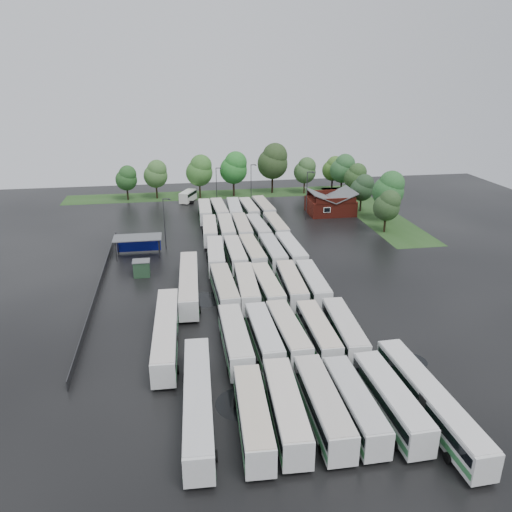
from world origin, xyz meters
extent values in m
plane|color=black|center=(0.00, 0.00, 0.00)|extent=(160.00, 160.00, 0.00)
cube|color=maroon|center=(24.00, 42.80, 1.70)|extent=(10.00, 8.00, 3.40)
cube|color=#4C4F51|center=(21.50, 42.80, 4.30)|extent=(5.07, 8.60, 2.19)
cube|color=#4C4F51|center=(26.50, 42.80, 4.30)|extent=(5.07, 8.60, 2.19)
cube|color=maroon|center=(24.00, 38.80, 3.90)|extent=(9.00, 0.20, 1.20)
cube|color=silver|center=(22.00, 38.75, 2.00)|extent=(1.60, 0.12, 1.20)
cylinder|color=#2D2D30|center=(-20.80, 20.00, 1.70)|extent=(0.16, 0.16, 3.40)
cylinder|color=#2D2D30|center=(-13.60, 20.00, 1.70)|extent=(0.16, 0.16, 3.40)
cylinder|color=#2D2D30|center=(-20.80, 23.20, 1.70)|extent=(0.16, 0.16, 3.40)
cylinder|color=#2D2D30|center=(-13.60, 23.20, 1.70)|extent=(0.16, 0.16, 3.40)
cube|color=#4C4F51|center=(-17.20, 21.60, 3.50)|extent=(8.20, 4.20, 0.15)
cube|color=navy|center=(-17.20, 23.50, 1.60)|extent=(7.60, 0.08, 2.60)
cube|color=#1E3B24|center=(-16.20, 12.60, 1.25)|extent=(2.50, 2.00, 2.50)
cube|color=#4C4F51|center=(-16.20, 12.60, 2.56)|extent=(2.70, 2.20, 0.12)
cube|color=#224318|center=(2.00, 64.80, 0.01)|extent=(80.00, 10.00, 0.01)
cube|color=#224318|center=(34.00, 42.80, 0.01)|extent=(10.00, 50.00, 0.01)
cube|color=#2D2D30|center=(-22.20, 8.00, 0.60)|extent=(0.10, 50.00, 1.20)
cube|color=silver|center=(-4.48, -26.08, 1.84)|extent=(3.05, 12.20, 2.77)
cube|color=black|center=(-4.48, -26.08, 2.40)|extent=(3.09, 11.72, 0.89)
cube|color=#3B8249|center=(-4.48, -26.08, 1.23)|extent=(3.09, 11.96, 0.61)
cube|color=beige|center=(-4.48, -26.08, 3.28)|extent=(2.93, 11.84, 0.12)
cylinder|color=black|center=(-4.48, -29.96, 0.45)|extent=(2.57, 0.97, 0.97)
cylinder|color=black|center=(-4.48, -22.21, 0.45)|extent=(2.57, 0.97, 0.97)
cube|color=silver|center=(-1.38, -25.65, 1.89)|extent=(3.18, 12.56, 2.85)
cube|color=black|center=(-1.38, -25.65, 2.46)|extent=(3.21, 12.06, 0.91)
cube|color=#368248|center=(-1.38, -25.65, 1.27)|extent=(3.22, 12.31, 0.63)
cube|color=beige|center=(-1.38, -25.65, 3.37)|extent=(3.05, 12.18, 0.12)
cylinder|color=black|center=(-1.38, -29.64, 0.47)|extent=(2.65, 1.00, 1.00)
cylinder|color=black|center=(-1.38, -21.67, 0.47)|extent=(2.65, 1.00, 1.00)
cube|color=silver|center=(2.06, -25.68, 1.91)|extent=(2.69, 12.57, 2.88)
cube|color=black|center=(2.06, -25.68, 2.48)|extent=(2.75, 12.07, 0.92)
cube|color=#387D4D|center=(2.06, -25.68, 1.28)|extent=(2.75, 12.32, 0.63)
cube|color=#B9B2A9|center=(2.06, -25.68, 3.40)|extent=(2.59, 12.19, 0.13)
cylinder|color=black|center=(2.06, -29.70, 0.47)|extent=(2.67, 1.00, 1.00)
cylinder|color=black|center=(2.06, -21.66, 0.47)|extent=(2.67, 1.00, 1.00)
cube|color=silver|center=(5.04, -25.87, 1.82)|extent=(2.60, 12.01, 2.75)
cube|color=black|center=(5.04, -25.87, 2.37)|extent=(2.66, 11.53, 0.88)
cube|color=#3B7E48|center=(5.04, -25.87, 1.22)|extent=(2.65, 11.77, 0.60)
cube|color=#B2B2B1|center=(5.04, -25.87, 3.25)|extent=(2.50, 11.65, 0.12)
cylinder|color=black|center=(5.04, -29.70, 0.45)|extent=(2.55, 0.96, 0.96)
cylinder|color=black|center=(5.04, -22.03, 0.45)|extent=(2.55, 0.96, 0.96)
cube|color=silver|center=(8.55, -26.00, 1.91)|extent=(3.01, 12.61, 2.87)
cube|color=black|center=(8.55, -26.00, 2.48)|extent=(3.06, 12.11, 0.92)
cube|color=#377849|center=(8.55, -26.00, 1.27)|extent=(3.06, 12.36, 0.63)
cube|color=silver|center=(8.55, -26.00, 3.39)|extent=(2.90, 12.23, 0.13)
cylinder|color=black|center=(8.55, -30.01, 0.47)|extent=(2.66, 1.00, 1.00)
cylinder|color=black|center=(8.55, -21.99, 0.47)|extent=(2.66, 1.00, 1.00)
cube|color=silver|center=(-4.44, -12.73, 1.91)|extent=(2.69, 12.56, 2.88)
cube|color=black|center=(-4.44, -12.73, 2.48)|extent=(2.75, 12.06, 0.92)
cube|color=#2D703E|center=(-4.44, -12.73, 1.28)|extent=(2.74, 12.31, 0.63)
cube|color=beige|center=(-4.44, -12.73, 3.40)|extent=(2.58, 12.19, 0.13)
cylinder|color=black|center=(-4.44, -16.75, 0.47)|extent=(2.67, 1.00, 1.00)
cylinder|color=black|center=(-4.44, -8.72, 0.47)|extent=(2.67, 1.00, 1.00)
cube|color=silver|center=(-1.04, -12.24, 1.83)|extent=(2.70, 12.06, 2.76)
cube|color=black|center=(-1.04, -12.24, 2.38)|extent=(2.75, 11.58, 0.88)
cube|color=#2C763C|center=(-1.04, -12.24, 1.22)|extent=(2.75, 11.82, 0.61)
cube|color=beige|center=(-1.04, -12.24, 3.26)|extent=(2.59, 11.70, 0.12)
cylinder|color=black|center=(-1.04, -16.09, 0.45)|extent=(2.55, 0.96, 0.96)
cylinder|color=black|center=(-1.04, -8.40, 0.45)|extent=(2.55, 0.96, 0.96)
cube|color=silver|center=(1.85, -12.13, 1.86)|extent=(3.03, 12.29, 2.80)
cube|color=black|center=(1.85, -12.13, 2.41)|extent=(3.07, 11.81, 0.89)
cube|color=#216F32|center=(1.85, -12.13, 1.24)|extent=(3.07, 12.05, 0.62)
cube|color=beige|center=(1.85, -12.13, 3.30)|extent=(2.92, 11.92, 0.12)
cylinder|color=black|center=(1.85, -16.03, 0.46)|extent=(2.59, 0.98, 0.98)
cylinder|color=black|center=(1.85, -8.23, 0.46)|extent=(2.59, 0.98, 0.98)
cube|color=silver|center=(5.38, -12.47, 1.81)|extent=(2.53, 11.89, 2.72)
cube|color=black|center=(5.38, -12.47, 2.35)|extent=(2.58, 11.41, 0.87)
cube|color=#1F7634|center=(5.38, -12.47, 1.21)|extent=(2.58, 11.65, 0.60)
cube|color=beige|center=(5.38, -12.47, 3.22)|extent=(2.43, 11.53, 0.12)
cylinder|color=black|center=(5.38, -16.28, 0.45)|extent=(2.52, 0.95, 0.95)
cylinder|color=black|center=(5.38, -8.67, 0.45)|extent=(2.52, 0.95, 0.95)
cube|color=silver|center=(8.57, -12.59, 1.86)|extent=(3.17, 12.32, 2.80)
cube|color=black|center=(8.57, -12.59, 2.42)|extent=(3.21, 11.84, 0.90)
cube|color=#2D763D|center=(8.57, -12.59, 1.24)|extent=(3.21, 12.08, 0.62)
cube|color=beige|center=(8.57, -12.59, 3.31)|extent=(3.05, 11.95, 0.12)
cylinder|color=black|center=(8.57, -16.50, 0.46)|extent=(2.59, 0.98, 0.98)
cylinder|color=black|center=(8.57, -8.68, 0.46)|extent=(2.59, 0.98, 0.98)
cube|color=silver|center=(-4.24, 1.29, 1.91)|extent=(3.01, 12.61, 2.87)
cube|color=black|center=(-4.24, 1.29, 2.48)|extent=(3.05, 12.11, 0.92)
cube|color=#3E7F4D|center=(-4.24, 1.29, 1.27)|extent=(3.05, 12.36, 0.63)
cube|color=#BAB09D|center=(-4.24, 1.29, 3.39)|extent=(2.89, 12.23, 0.13)
cylinder|color=black|center=(-4.24, -2.72, 0.47)|extent=(2.66, 1.00, 1.00)
cylinder|color=black|center=(-4.24, 5.30, 0.47)|extent=(2.66, 1.00, 1.00)
cube|color=silver|center=(-1.08, 1.30, 1.88)|extent=(3.09, 12.45, 2.83)
cube|color=black|center=(-1.08, 1.30, 2.44)|extent=(3.13, 11.96, 0.91)
cube|color=#297139|center=(-1.08, 1.30, 1.26)|extent=(3.13, 12.20, 0.62)
cube|color=beige|center=(-1.08, 1.30, 3.34)|extent=(2.97, 12.07, 0.12)
cylinder|color=black|center=(-1.08, -2.65, 0.46)|extent=(2.62, 0.99, 0.99)
cylinder|color=black|center=(-1.08, 5.25, 0.46)|extent=(2.62, 0.99, 0.99)
cube|color=silver|center=(1.82, 1.00, 1.85)|extent=(2.95, 12.24, 2.79)
cube|color=black|center=(1.82, 1.00, 2.41)|extent=(2.99, 11.75, 0.89)
cube|color=#357041|center=(1.82, 1.00, 1.24)|extent=(2.99, 11.99, 0.61)
cube|color=beige|center=(1.82, 1.00, 3.29)|extent=(2.83, 11.87, 0.12)
cylinder|color=black|center=(1.82, -2.89, 0.46)|extent=(2.58, 0.97, 0.97)
cylinder|color=black|center=(1.82, 4.89, 0.46)|extent=(2.58, 0.97, 0.97)
cube|color=silver|center=(5.37, 1.23, 1.88)|extent=(3.09, 12.44, 2.83)
cube|color=black|center=(5.37, 1.23, 2.44)|extent=(3.13, 11.95, 0.90)
cube|color=#2B743C|center=(5.37, 1.23, 1.25)|extent=(3.13, 12.19, 0.62)
cube|color=beige|center=(5.37, 1.23, 3.34)|extent=(2.97, 12.06, 0.12)
cylinder|color=black|center=(5.37, -2.72, 0.46)|extent=(2.62, 0.99, 0.99)
cylinder|color=black|center=(5.37, 5.18, 0.46)|extent=(2.62, 0.99, 0.99)
cube|color=silver|center=(8.47, 1.09, 1.86)|extent=(2.92, 12.29, 2.80)
cube|color=black|center=(8.47, 1.09, 2.42)|extent=(2.97, 11.81, 0.90)
cube|color=#247138|center=(8.47, 1.09, 1.24)|extent=(2.97, 12.05, 0.62)
cube|color=beige|center=(8.47, 1.09, 3.31)|extent=(2.81, 11.92, 0.12)
cylinder|color=black|center=(8.47, -2.82, 0.46)|extent=(2.60, 0.98, 0.98)
cylinder|color=black|center=(8.47, 5.00, 0.46)|extent=(2.60, 0.98, 0.98)
cube|color=silver|center=(-4.30, 14.71, 1.88)|extent=(3.19, 12.47, 2.83)
cube|color=black|center=(-4.30, 14.71, 2.44)|extent=(3.23, 11.98, 0.91)
cube|color=#308041|center=(-4.30, 14.71, 1.26)|extent=(3.23, 12.22, 0.62)
cube|color=beige|center=(-4.30, 14.71, 3.35)|extent=(3.07, 12.09, 0.12)
cylinder|color=black|center=(-4.30, 10.76, 0.46)|extent=(2.62, 0.99, 0.99)
cylinder|color=black|center=(-4.30, 18.67, 0.46)|extent=(2.62, 0.99, 0.99)
cube|color=silver|center=(-1.03, 14.86, 1.84)|extent=(2.63, 12.11, 2.77)
cube|color=black|center=(-1.03, 14.86, 2.39)|extent=(2.68, 11.63, 0.89)
cube|color=#2F8047|center=(-1.03, 14.86, 1.23)|extent=(2.67, 11.87, 0.61)
cube|color=beige|center=(-1.03, 14.86, 3.28)|extent=(2.52, 11.75, 0.12)
cylinder|color=black|center=(-1.03, 10.99, 0.45)|extent=(2.57, 0.97, 0.97)
cylinder|color=black|center=(-1.03, 18.73, 0.45)|extent=(2.57, 0.97, 0.97)
cube|color=silver|center=(1.88, 15.15, 1.84)|extent=(2.99, 12.20, 2.77)
cube|color=black|center=(1.88, 15.15, 2.40)|extent=(3.03, 11.72, 0.89)
cube|color=#21793A|center=(1.88, 15.15, 1.23)|extent=(3.03, 11.96, 0.61)
cube|color=#C2B69D|center=(1.88, 15.15, 3.28)|extent=(2.87, 11.83, 0.12)
cylinder|color=black|center=(1.88, 11.27, 0.45)|extent=(2.57, 0.97, 0.97)
cylinder|color=black|center=(1.88, 19.02, 0.45)|extent=(2.57, 0.97, 0.97)
cube|color=silver|center=(5.29, 14.81, 1.86)|extent=(2.74, 12.25, 2.80)
cube|color=black|center=(5.29, 14.81, 2.42)|extent=(2.80, 11.76, 0.90)
cube|color=#37784A|center=(5.29, 14.81, 1.24)|extent=(2.79, 12.01, 0.62)
cube|color=#B4B4B4|center=(5.29, 14.81, 3.31)|extent=(2.63, 11.88, 0.12)
cylinder|color=black|center=(5.29, 10.91, 0.46)|extent=(2.59, 0.98, 0.98)
cylinder|color=black|center=(5.29, 18.72, 0.46)|extent=(2.59, 0.98, 0.98)
cube|color=silver|center=(8.44, 14.78, 1.91)|extent=(2.92, 12.59, 2.87)
cube|color=black|center=(8.44, 14.78, 2.48)|extent=(2.97, 12.09, 0.92)
cube|color=#22813E|center=(8.44, 14.78, 1.27)|extent=(2.97, 12.34, 0.63)
cube|color=silver|center=(8.44, 14.78, 3.39)|extent=(2.81, 12.21, 0.13)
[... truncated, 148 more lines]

